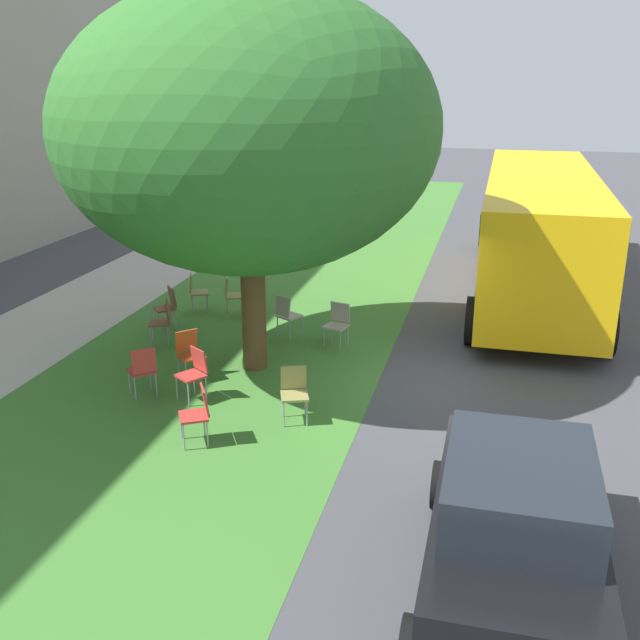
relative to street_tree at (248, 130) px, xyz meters
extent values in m
plane|color=#424247|center=(0.01, -2.53, -4.25)|extent=(80.00, 80.00, 0.00)
cube|color=#3D752D|center=(0.01, 0.67, -4.25)|extent=(48.00, 6.00, 0.01)
cube|color=#ADA89E|center=(0.01, 5.07, -4.25)|extent=(48.00, 2.80, 0.01)
cylinder|color=brown|center=(0.00, 0.00, -2.89)|extent=(0.44, 0.44, 2.72)
ellipsoid|color=#2D6B28|center=(0.00, 0.00, 0.01)|extent=(6.42, 6.42, 4.74)
cube|color=olive|center=(-1.96, -1.32, -3.81)|extent=(0.52, 0.53, 0.04)
cube|color=olive|center=(-1.79, -1.26, -3.57)|extent=(0.21, 0.40, 0.40)
cylinder|color=gray|center=(-2.18, -1.20, -4.04)|extent=(0.02, 0.02, 0.42)
cylinder|color=gray|center=(-2.05, -1.54, -4.04)|extent=(0.02, 0.02, 0.42)
cylinder|color=gray|center=(-1.86, -1.09, -4.04)|extent=(0.02, 0.02, 0.42)
cylinder|color=gray|center=(-1.73, -1.43, -4.04)|extent=(0.02, 0.02, 0.42)
cube|color=#B7332D|center=(-2.98, -0.08, -3.81)|extent=(0.56, 0.56, 0.04)
cube|color=#B7332D|center=(-2.89, -0.23, -3.57)|extent=(0.39, 0.27, 0.40)
cylinder|color=gray|center=(-2.91, 0.16, -4.04)|extent=(0.02, 0.02, 0.42)
cylinder|color=gray|center=(-3.22, -0.02, -4.04)|extent=(0.02, 0.02, 0.42)
cylinder|color=gray|center=(-2.74, -0.14, -4.04)|extent=(0.02, 0.02, 0.42)
cylinder|color=gray|center=(-3.05, -0.32, -4.04)|extent=(0.02, 0.02, 0.42)
cube|color=brown|center=(0.67, 2.23, -3.81)|extent=(0.54, 0.52, 0.04)
cube|color=brown|center=(0.74, 2.06, -3.57)|extent=(0.40, 0.22, 0.40)
cylinder|color=gray|center=(0.78, 2.45, -4.04)|extent=(0.02, 0.02, 0.42)
cylinder|color=gray|center=(0.44, 2.32, -4.04)|extent=(0.02, 0.02, 0.42)
cylinder|color=gray|center=(0.90, 2.13, -4.04)|extent=(0.02, 0.02, 0.42)
cylinder|color=gray|center=(0.57, 2.00, -4.04)|extent=(0.02, 0.02, 0.42)
cube|color=#ADA393|center=(1.70, -0.16, -3.81)|extent=(0.56, 0.56, 0.04)
cube|color=#ADA393|center=(1.55, -0.07, -3.57)|extent=(0.27, 0.39, 0.40)
cylinder|color=gray|center=(1.76, -0.40, -4.04)|extent=(0.02, 0.02, 0.42)
cylinder|color=gray|center=(1.94, -0.09, -4.04)|extent=(0.02, 0.02, 0.42)
cylinder|color=gray|center=(1.47, -0.23, -4.04)|extent=(0.02, 0.02, 0.42)
cylinder|color=gray|center=(1.65, 0.08, -4.04)|extent=(0.02, 0.02, 0.42)
cube|color=olive|center=(2.78, 2.27, -3.81)|extent=(0.55, 0.54, 0.04)
cube|color=olive|center=(2.70, 2.43, -3.57)|extent=(0.40, 0.25, 0.40)
cylinder|color=gray|center=(2.69, 2.04, -4.04)|extent=(0.02, 0.02, 0.42)
cylinder|color=gray|center=(3.02, 2.20, -4.04)|extent=(0.02, 0.02, 0.42)
cylinder|color=gray|center=(2.54, 2.35, -4.04)|extent=(0.02, 0.02, 0.42)
cylinder|color=gray|center=(2.87, 2.50, -4.04)|extent=(0.02, 0.02, 0.42)
cube|color=#B7332D|center=(-1.63, 1.43, -3.81)|extent=(0.58, 0.58, 0.04)
cube|color=#B7332D|center=(-1.76, 1.31, -3.57)|extent=(0.34, 0.35, 0.40)
cylinder|color=gray|center=(-1.38, 1.42, -4.04)|extent=(0.02, 0.02, 0.42)
cylinder|color=gray|center=(-1.63, 1.68, -4.04)|extent=(0.02, 0.02, 0.42)
cylinder|color=gray|center=(-1.63, 1.19, -4.04)|extent=(0.02, 0.02, 0.42)
cylinder|color=gray|center=(-1.87, 1.45, -4.04)|extent=(0.02, 0.02, 0.42)
cube|color=#ADA393|center=(1.33, -1.22, -3.81)|extent=(0.49, 0.51, 0.04)
cube|color=#ADA393|center=(1.50, -1.27, -3.57)|extent=(0.18, 0.41, 0.40)
cylinder|color=gray|center=(1.21, -1.01, -4.04)|extent=(0.02, 0.02, 0.42)
cylinder|color=gray|center=(1.12, -1.36, -4.04)|extent=(0.02, 0.02, 0.42)
cylinder|color=gray|center=(1.54, -1.09, -4.04)|extent=(0.02, 0.02, 0.42)
cylinder|color=gray|center=(1.45, -1.44, -4.04)|extent=(0.02, 0.02, 0.42)
cube|color=#B7332D|center=(-1.62, 0.55, -3.81)|extent=(0.57, 0.57, 0.04)
cube|color=#B7332D|center=(-1.48, 0.45, -3.57)|extent=(0.29, 0.38, 0.40)
cylinder|color=gray|center=(-1.66, 0.80, -4.04)|extent=(0.02, 0.02, 0.42)
cylinder|color=gray|center=(-1.87, 0.50, -4.04)|extent=(0.02, 0.02, 0.42)
cylinder|color=gray|center=(-1.38, 0.61, -4.04)|extent=(0.02, 0.02, 0.42)
cylinder|color=gray|center=(-1.59, 0.31, -4.04)|extent=(0.02, 0.02, 0.42)
cube|color=brown|center=(1.52, 2.52, -3.81)|extent=(0.58, 0.58, 0.04)
cube|color=brown|center=(1.64, 2.39, -3.57)|extent=(0.36, 0.33, 0.40)
cylinder|color=gray|center=(1.55, 2.77, -4.04)|extent=(0.02, 0.02, 0.42)
cylinder|color=gray|center=(1.28, 2.53, -4.04)|extent=(0.02, 0.02, 0.42)
cylinder|color=gray|center=(1.77, 2.51, -4.04)|extent=(0.02, 0.02, 0.42)
cylinder|color=gray|center=(1.50, 2.28, -4.04)|extent=(0.02, 0.02, 0.42)
cube|color=olive|center=(2.74, 1.41, -3.81)|extent=(0.55, 0.54, 0.04)
cube|color=olive|center=(2.66, 1.57, -3.57)|extent=(0.40, 0.24, 0.40)
cylinder|color=gray|center=(2.64, 1.18, -4.04)|extent=(0.02, 0.02, 0.42)
cylinder|color=gray|center=(2.97, 1.32, -4.04)|extent=(0.02, 0.02, 0.42)
cylinder|color=gray|center=(2.50, 1.49, -4.04)|extent=(0.02, 0.02, 0.42)
cylinder|color=gray|center=(2.83, 1.63, -4.04)|extent=(0.02, 0.02, 0.42)
cube|color=#C64C1E|center=(-0.83, 0.89, -3.81)|extent=(0.58, 0.58, 0.04)
cube|color=#C64C1E|center=(-0.71, 1.02, -3.57)|extent=(0.35, 0.34, 0.40)
cylinder|color=gray|center=(-1.08, 0.89, -4.04)|extent=(0.02, 0.02, 0.42)
cylinder|color=gray|center=(-0.82, 0.64, -4.04)|extent=(0.02, 0.02, 0.42)
cylinder|color=gray|center=(-0.85, 1.14, -4.04)|extent=(0.02, 0.02, 0.42)
cylinder|color=gray|center=(-0.59, 0.89, -4.04)|extent=(0.02, 0.02, 0.42)
cube|color=black|center=(-5.14, -4.58, -3.57)|extent=(3.70, 1.64, 0.76)
cube|color=#1E232B|center=(-5.29, -4.58, -2.92)|extent=(1.90, 1.44, 0.64)
cylinder|color=black|center=(-3.74, -3.71, -3.95)|extent=(0.60, 0.18, 0.60)
cylinder|color=black|center=(-3.74, -5.45, -3.95)|extent=(0.60, 0.18, 0.60)
cube|color=yellow|center=(6.20, -5.07, -2.62)|extent=(10.40, 2.44, 2.50)
cube|color=black|center=(6.20, -5.07, -2.97)|extent=(10.30, 2.46, 0.12)
cube|color=black|center=(6.20, -5.07, -1.72)|extent=(10.30, 2.46, 0.56)
cylinder|color=black|center=(10.20, -3.81, -3.77)|extent=(0.96, 0.28, 0.96)
cylinder|color=black|center=(10.20, -6.33, -3.77)|extent=(0.96, 0.28, 0.96)
cylinder|color=black|center=(2.20, -3.81, -3.77)|extent=(0.96, 0.28, 0.96)
cylinder|color=black|center=(2.20, -6.33, -3.77)|extent=(0.96, 0.28, 0.96)
camera|label=1|loc=(-11.79, -4.19, 0.98)|focal=40.96mm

